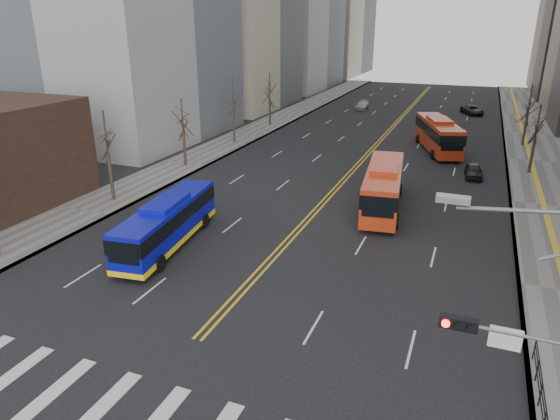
# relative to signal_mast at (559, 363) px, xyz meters

# --- Properties ---
(ground) EXTENTS (220.00, 220.00, 0.00)m
(ground) POSITION_rel_signal_mast_xyz_m (-13.77, -2.00, -4.86)
(ground) COLOR black
(sidewalk_right) EXTENTS (7.00, 130.00, 0.15)m
(sidewalk_right) POSITION_rel_signal_mast_xyz_m (3.73, 43.00, -4.78)
(sidewalk_right) COLOR #65635E
(sidewalk_right) RESTS_ON ground
(sidewalk_left) EXTENTS (5.00, 130.00, 0.15)m
(sidewalk_left) POSITION_rel_signal_mast_xyz_m (-30.27, 43.00, -4.78)
(sidewalk_left) COLOR #65635E
(sidewalk_left) RESTS_ON ground
(crosswalk) EXTENTS (26.70, 4.00, 0.01)m
(crosswalk) POSITION_rel_signal_mast_xyz_m (-13.77, -2.00, -4.85)
(crosswalk) COLOR silver
(crosswalk) RESTS_ON ground
(centerline) EXTENTS (0.55, 100.00, 0.01)m
(centerline) POSITION_rel_signal_mast_xyz_m (-13.77, 53.00, -4.85)
(centerline) COLOR gold
(centerline) RESTS_ON ground
(signal_mast) EXTENTS (5.37, 0.37, 9.39)m
(signal_mast) POSITION_rel_signal_mast_xyz_m (0.00, 0.00, 0.00)
(signal_mast) COLOR slate
(signal_mast) RESTS_ON ground
(pedestrian_railing) EXTENTS (0.06, 6.06, 1.02)m
(pedestrian_railing) POSITION_rel_signal_mast_xyz_m (0.53, 4.00, -4.03)
(pedestrian_railing) COLOR black
(pedestrian_railing) RESTS_ON sidewalk_right
(street_trees) EXTENTS (35.20, 47.20, 7.60)m
(street_trees) POSITION_rel_signal_mast_xyz_m (-20.94, 32.55, 0.02)
(street_trees) COLOR #31251E
(street_trees) RESTS_ON ground
(blue_bus) EXTENTS (3.62, 10.91, 3.15)m
(blue_bus) POSITION_rel_signal_mast_xyz_m (-20.77, 11.39, -3.21)
(blue_bus) COLOR #0B0FAF
(blue_bus) RESTS_ON ground
(red_bus_near) EXTENTS (3.91, 11.35, 3.53)m
(red_bus_near) POSITION_rel_signal_mast_xyz_m (-9.11, 23.33, -2.89)
(red_bus_near) COLOR red
(red_bus_near) RESTS_ON ground
(red_bus_far) EXTENTS (6.28, 11.80, 3.66)m
(red_bus_far) POSITION_rel_signal_mast_xyz_m (-6.88, 44.03, -2.82)
(red_bus_far) COLOR red
(red_bus_far) RESTS_ON ground
(car_white) EXTENTS (2.18, 4.02, 1.26)m
(car_white) POSITION_rel_signal_mast_xyz_m (-21.48, 11.57, -4.23)
(car_white) COLOR white
(car_white) RESTS_ON ground
(car_dark_mid) EXTENTS (1.79, 3.83, 1.27)m
(car_dark_mid) POSITION_rel_signal_mast_xyz_m (-2.73, 34.77, -4.22)
(car_dark_mid) COLOR black
(car_dark_mid) RESTS_ON ground
(car_silver) EXTENTS (2.14, 4.69, 1.33)m
(car_silver) POSITION_rel_signal_mast_xyz_m (-20.97, 68.25, -4.19)
(car_silver) COLOR #ACABB1
(car_silver) RESTS_ON ground
(car_dark_far) EXTENTS (4.04, 5.31, 1.34)m
(car_dark_far) POSITION_rel_signal_mast_xyz_m (-3.95, 70.02, -4.19)
(car_dark_far) COLOR black
(car_dark_far) RESTS_ON ground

